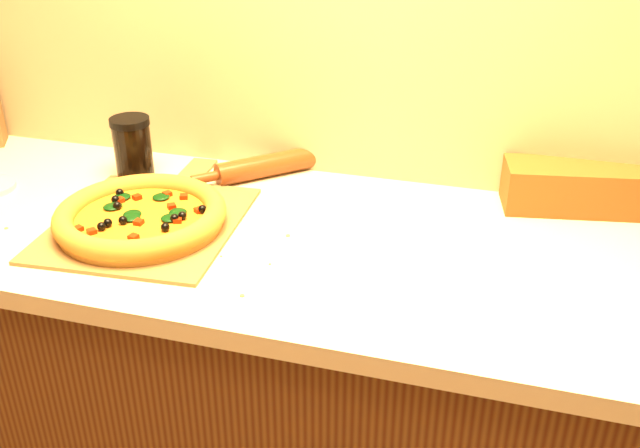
{
  "coord_description": "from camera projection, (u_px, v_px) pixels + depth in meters",
  "views": [
    {
      "loc": [
        0.38,
        0.22,
        1.59
      ],
      "look_at": [
        0.04,
        1.38,
        0.96
      ],
      "focal_mm": 40.0,
      "sensor_mm": 36.0,
      "label": 1
    }
  ],
  "objects": [
    {
      "name": "countertop",
      "position": [
        306.0,
        245.0,
        1.44
      ],
      "size": [
        2.84,
        0.68,
        0.04
      ],
      "primitive_type": "cube",
      "color": "#C3B598",
      "rests_on": "cabinet"
    },
    {
      "name": "bottle_cap",
      "position": [
        69.0,
        246.0,
        1.39
      ],
      "size": [
        0.03,
        0.03,
        0.01
      ],
      "primitive_type": "cylinder",
      "rotation": [
        0.0,
        0.0,
        0.36
      ],
      "color": "black",
      "rests_on": "countertop"
    },
    {
      "name": "pizza_peel",
      "position": [
        150.0,
        220.0,
        1.49
      ],
      "size": [
        0.4,
        0.57,
        0.01
      ],
      "rotation": [
        0.0,
        0.0,
        0.07
      ],
      "color": "brown",
      "rests_on": "countertop"
    },
    {
      "name": "dark_jar",
      "position": [
        133.0,
        148.0,
        1.66
      ],
      "size": [
        0.09,
        0.09,
        0.15
      ],
      "color": "black",
      "rests_on": "countertop"
    },
    {
      "name": "bread_bag",
      "position": [
        590.0,
        188.0,
        1.52
      ],
      "size": [
        0.38,
        0.18,
        0.1
      ],
      "primitive_type": "cube",
      "rotation": [
        0.0,
        0.0,
        0.18
      ],
      "color": "#643313",
      "rests_on": "countertop"
    },
    {
      "name": "cabinet",
      "position": [
        308.0,
        414.0,
        1.65
      ],
      "size": [
        2.8,
        0.65,
        0.86
      ],
      "primitive_type": "cube",
      "color": "#461F0F",
      "rests_on": "ground"
    },
    {
      "name": "pizza",
      "position": [
        141.0,
        216.0,
        1.45
      ],
      "size": [
        0.35,
        0.35,
        0.05
      ],
      "color": "#B5892D",
      "rests_on": "pizza_peel"
    },
    {
      "name": "rolling_pin",
      "position": [
        271.0,
        165.0,
        1.69
      ],
      "size": [
        0.3,
        0.29,
        0.05
      ],
      "rotation": [
        0.0,
        0.0,
        0.76
      ],
      "color": "#57260E",
      "rests_on": "countertop"
    }
  ]
}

